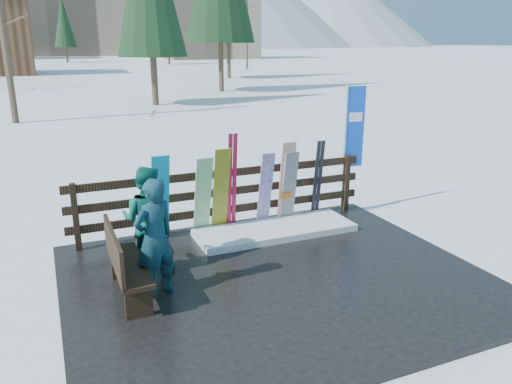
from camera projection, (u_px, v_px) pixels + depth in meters
name	position (u px, v px, depth m)	size (l,w,h in m)	color
ground	(277.00, 282.00, 7.37)	(700.00, 700.00, 0.00)	white
deck	(277.00, 279.00, 7.36)	(6.00, 5.00, 0.08)	black
fence	(225.00, 194.00, 9.09)	(5.60, 0.10, 1.15)	black
snow_patch	(275.00, 230.00, 9.01)	(2.88, 1.00, 0.12)	white
bench	(123.00, 262.00, 6.63)	(0.41, 1.50, 0.97)	black
snowboard_0	(160.00, 199.00, 8.40)	(0.30, 0.03, 1.61)	#06A8D2
snowboard_1	(203.00, 197.00, 8.69)	(0.29, 0.03, 1.51)	white
snowboard_2	(221.00, 191.00, 8.80)	(0.28, 0.03, 1.63)	#FBF421
snowboard_3	(265.00, 190.00, 9.15)	(0.25, 0.03, 1.46)	white
snowboard_4	(289.00, 188.00, 9.34)	(0.27, 0.03, 1.41)	black
snowboard_5	(286.00, 183.00, 9.29)	(0.27, 0.03, 1.60)	white
ski_pair_a	(232.00, 183.00, 8.92)	(0.16, 0.19, 1.81)	#A51435
ski_pair_b	(318.00, 179.00, 9.62)	(0.17, 0.20, 1.55)	black
rental_flag	(352.00, 132.00, 9.89)	(0.45, 0.04, 2.60)	silver
person_front	(155.00, 238.00, 6.61)	(0.60, 0.40, 1.65)	#134749
person_back	(147.00, 219.00, 7.37)	(0.78, 0.61, 1.61)	#0A584A
resort_buildings	(49.00, 10.00, 106.43)	(73.00, 87.60, 22.60)	tan
trees	(113.00, 15.00, 48.03)	(42.05, 68.91, 13.21)	#382B1E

